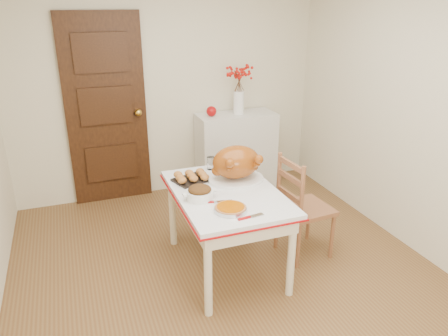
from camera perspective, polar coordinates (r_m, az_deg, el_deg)
name	(u,v)px	position (r m, az deg, el deg)	size (l,w,h in m)	color
floor	(232,282)	(3.64, 1.11, -14.88)	(3.50, 4.00, 0.00)	brown
wall_back	(168,86)	(4.93, -7.44, 10.75)	(3.50, 0.00, 2.50)	beige
wall_right	(426,115)	(4.03, 25.27, 6.44)	(0.00, 4.00, 2.50)	beige
door_back	(106,111)	(4.84, -15.38, 7.30)	(0.85, 0.06, 2.06)	#3C1F0D
sideboard	(236,151)	(5.14, 1.61, 2.25)	(0.92, 0.41, 0.92)	silver
kitchen_table	(226,230)	(3.62, 0.28, -8.24)	(0.83, 1.20, 0.72)	white
chair_oak	(306,206)	(3.84, 10.81, -5.00)	(0.41, 0.41, 0.94)	brown
berry_vase	(239,90)	(4.96, 1.99, 10.28)	(0.28, 0.28, 0.54)	white
apple	(211,111)	(4.89, -1.69, 7.55)	(0.12, 0.12, 0.12)	#A00709
turkey_platter	(236,164)	(3.60, 1.63, 0.54)	(0.48, 0.38, 0.30)	#8F440A
pumpkin_pie	(231,208)	(3.13, 0.88, -5.34)	(0.24, 0.24, 0.05)	#A44900
stuffing_dish	(200,193)	(3.31, -3.25, -3.30)	(0.27, 0.21, 0.10)	#5C3315
rolls_tray	(191,177)	(3.64, -4.37, -1.17)	(0.28, 0.22, 0.08)	orange
pie_server	(251,217)	(3.06, 3.57, -6.46)	(0.20, 0.06, 0.01)	silver
carving_knife	(218,202)	(3.27, -0.82, -4.48)	(0.23, 0.05, 0.01)	silver
drinking_glass	(211,163)	(3.87, -1.78, 0.65)	(0.07, 0.07, 0.12)	white
shaker_pair	(234,161)	(3.95, 1.30, 0.90)	(0.09, 0.04, 0.09)	white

